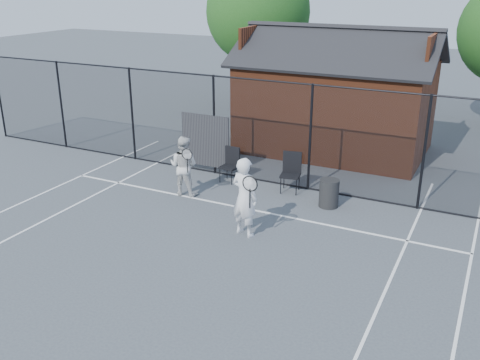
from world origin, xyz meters
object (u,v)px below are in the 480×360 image
at_px(clubhouse, 336,103).
at_px(player_back, 184,166).
at_px(waste_bin, 329,193).
at_px(player_front, 245,197).
at_px(chair_right, 290,173).
at_px(chair_left, 229,166).

distance_m(clubhouse, player_back, 6.39).
xyz_separation_m(clubhouse, waste_bin, (1.39, -4.90, -1.24)).
bearing_deg(waste_bin, player_back, -165.95).
distance_m(clubhouse, player_front, 7.37).
xyz_separation_m(player_back, chair_right, (2.54, 1.45, -0.29)).
bearing_deg(player_front, chair_left, 123.42).
xyz_separation_m(player_back, chair_left, (0.66, 1.41, -0.33)).
height_order(clubhouse, chair_left, clubhouse).
height_order(player_front, player_back, player_front).
relative_size(clubhouse, player_front, 3.45).
bearing_deg(player_back, clubhouse, 67.47).
bearing_deg(waste_bin, chair_right, 158.60).
bearing_deg(player_front, chair_right, 90.39).
distance_m(player_front, chair_left, 3.49).
height_order(player_back, waste_bin, player_back).
xyz_separation_m(player_front, chair_right, (-0.02, 2.93, -0.40)).
distance_m(player_front, player_back, 2.96).
height_order(chair_left, waste_bin, chair_left).
relative_size(player_front, chair_right, 1.73).
bearing_deg(waste_bin, chair_left, 171.87).
relative_size(player_front, chair_left, 1.89).
bearing_deg(waste_bin, clubhouse, 105.82).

